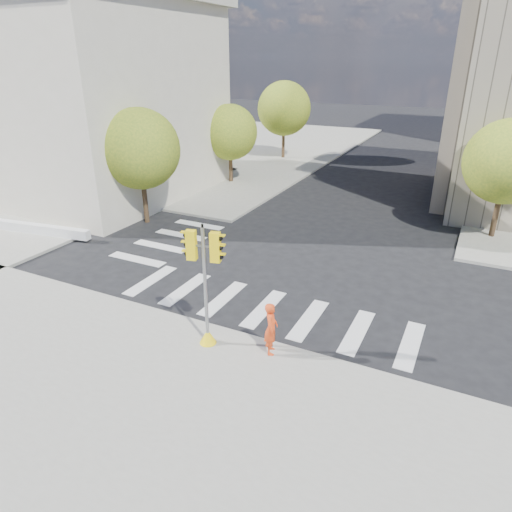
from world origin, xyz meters
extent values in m
plane|color=black|center=(0.00, 0.00, 0.00)|extent=(160.00, 160.00, 0.00)
cube|color=gray|center=(0.00, -11.00, 0.07)|extent=(30.00, 14.00, 0.15)
cube|color=gray|center=(-20.00, 26.00, 0.07)|extent=(28.00, 40.00, 0.15)
cube|color=beige|center=(-20.00, 8.00, 6.00)|extent=(18.00, 14.00, 12.00)
cylinder|color=#382616|center=(-10.50, 4.00, 1.22)|extent=(0.28, 0.28, 2.45)
sphere|color=#4F7020|center=(-10.50, 4.00, 4.21)|extent=(4.40, 4.40, 4.40)
cylinder|color=#382616|center=(-10.50, 14.00, 1.08)|extent=(0.28, 0.28, 2.17)
sphere|color=#4F7020|center=(-10.50, 14.00, 3.77)|extent=(4.00, 4.00, 4.00)
cylinder|color=#382616|center=(-10.50, 24.00, 1.31)|extent=(0.28, 0.28, 2.62)
sphere|color=#4F7020|center=(-10.50, 24.00, 4.54)|extent=(4.80, 4.80, 4.80)
cylinder|color=#382616|center=(7.50, 10.00, 1.19)|extent=(0.28, 0.28, 2.38)
sphere|color=#4F7020|center=(7.50, 10.00, 4.06)|extent=(4.20, 4.20, 4.20)
cylinder|color=#382616|center=(7.50, 22.00, 1.26)|extent=(0.28, 0.28, 2.52)
sphere|color=#4F7020|center=(7.50, 22.00, 4.36)|extent=(4.60, 4.60, 4.60)
cylinder|color=#382616|center=(7.50, 34.00, 1.14)|extent=(0.28, 0.28, 2.27)
sphere|color=#4F7020|center=(7.50, 34.00, 3.88)|extent=(4.00, 4.00, 4.00)
cone|color=yellow|center=(-0.70, -5.05, 0.40)|extent=(0.56, 0.56, 0.50)
cylinder|color=gray|center=(-0.70, -5.05, 2.18)|extent=(0.11, 0.11, 4.05)
cylinder|color=black|center=(-0.70, -5.05, 4.25)|extent=(0.07, 0.07, 0.12)
cylinder|color=gray|center=(-0.70, -5.05, 3.60)|extent=(0.89, 0.26, 0.06)
cube|color=yellow|center=(-1.07, -5.14, 3.60)|extent=(0.34, 0.28, 0.95)
cube|color=yellow|center=(-0.33, -4.97, 3.60)|extent=(0.34, 0.28, 0.95)
imported|color=#E54215|center=(1.37, -4.60, 1.03)|extent=(0.64, 0.75, 1.76)
cube|color=silver|center=(-14.08, -0.36, 0.40)|extent=(5.99, 1.28, 0.50)
camera|label=1|loc=(6.34, -15.69, 8.82)|focal=32.00mm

